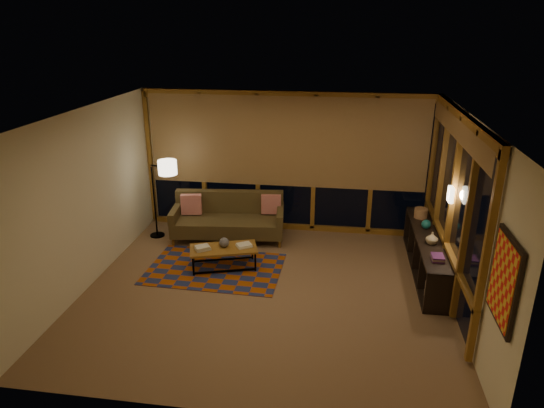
# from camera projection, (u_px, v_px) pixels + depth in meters

# --- Properties ---
(floor) EXTENTS (5.50, 5.00, 0.01)m
(floor) POSITION_uv_depth(u_px,v_px,m) (266.00, 291.00, 7.43)
(floor) COLOR #967651
(floor) RESTS_ON ground
(ceiling) EXTENTS (5.50, 5.00, 0.01)m
(ceiling) POSITION_uv_depth(u_px,v_px,m) (265.00, 115.00, 6.47)
(ceiling) COLOR silver
(ceiling) RESTS_ON walls
(walls) EXTENTS (5.51, 5.01, 2.70)m
(walls) POSITION_uv_depth(u_px,v_px,m) (265.00, 209.00, 6.95)
(walls) COLOR beige
(walls) RESTS_ON floor
(window_wall_back) EXTENTS (5.30, 0.16, 2.60)m
(window_wall_back) POSITION_uv_depth(u_px,v_px,m) (286.00, 163.00, 9.20)
(window_wall_back) COLOR #90621E
(window_wall_back) RESTS_ON walls
(window_wall_right) EXTENTS (0.16, 3.70, 2.60)m
(window_wall_right) POSITION_uv_depth(u_px,v_px,m) (451.00, 204.00, 7.14)
(window_wall_right) COLOR #90621E
(window_wall_right) RESTS_ON walls
(wall_art) EXTENTS (0.06, 0.74, 0.94)m
(wall_art) POSITION_uv_depth(u_px,v_px,m) (504.00, 281.00, 4.83)
(wall_art) COLOR red
(wall_art) RESTS_ON walls
(wall_sconce) EXTENTS (0.12, 0.18, 0.22)m
(wall_sconce) POSITION_uv_depth(u_px,v_px,m) (451.00, 194.00, 6.94)
(wall_sconce) COLOR #FAEDCB
(wall_sconce) RESTS_ON walls
(sofa) EXTENTS (2.14, 1.05, 0.84)m
(sofa) POSITION_uv_depth(u_px,v_px,m) (228.00, 218.00, 9.07)
(sofa) COLOR #463D1F
(sofa) RESTS_ON floor
(pillow_left) EXTENTS (0.40, 0.19, 0.38)m
(pillow_left) POSITION_uv_depth(u_px,v_px,m) (191.00, 205.00, 9.16)
(pillow_left) COLOR red
(pillow_left) RESTS_ON sofa
(pillow_right) EXTENTS (0.38, 0.16, 0.37)m
(pillow_right) POSITION_uv_depth(u_px,v_px,m) (271.00, 206.00, 9.17)
(pillow_right) COLOR red
(pillow_right) RESTS_ON sofa
(area_rug) EXTENTS (2.23, 1.52, 0.01)m
(area_rug) POSITION_uv_depth(u_px,v_px,m) (215.00, 269.00, 8.09)
(area_rug) COLOR #99410C
(area_rug) RESTS_ON floor
(coffee_table) EXTENTS (1.20, 0.81, 0.37)m
(coffee_table) POSITION_uv_depth(u_px,v_px,m) (224.00, 258.00, 8.07)
(coffee_table) COLOR #90621E
(coffee_table) RESTS_ON floor
(book_stack_a) EXTENTS (0.32, 0.31, 0.07)m
(book_stack_a) POSITION_uv_depth(u_px,v_px,m) (203.00, 248.00, 7.93)
(book_stack_a) COLOR beige
(book_stack_a) RESTS_ON coffee_table
(book_stack_b) EXTENTS (0.33, 0.31, 0.05)m
(book_stack_b) POSITION_uv_depth(u_px,v_px,m) (244.00, 245.00, 8.04)
(book_stack_b) COLOR beige
(book_stack_b) RESTS_ON coffee_table
(ceramic_pot) EXTENTS (0.23, 0.23, 0.17)m
(ceramic_pot) POSITION_uv_depth(u_px,v_px,m) (224.00, 242.00, 8.02)
(ceramic_pot) COLOR black
(ceramic_pot) RESTS_ON coffee_table
(floor_lamp) EXTENTS (0.59, 0.46, 1.55)m
(floor_lamp) POSITION_uv_depth(u_px,v_px,m) (154.00, 198.00, 9.08)
(floor_lamp) COLOR black
(floor_lamp) RESTS_ON floor
(bookshelf) EXTENTS (0.40, 2.59, 0.65)m
(bookshelf) POSITION_uv_depth(u_px,v_px,m) (426.00, 254.00, 7.90)
(bookshelf) COLOR black
(bookshelf) RESTS_ON floor
(basket) EXTENTS (0.27, 0.27, 0.17)m
(basket) POSITION_uv_depth(u_px,v_px,m) (421.00, 213.00, 8.47)
(basket) COLOR #AF7C4B
(basket) RESTS_ON bookshelf
(teal_bowl) EXTENTS (0.16, 0.16, 0.15)m
(teal_bowl) POSITION_uv_depth(u_px,v_px,m) (426.00, 224.00, 8.02)
(teal_bowl) COLOR #16605B
(teal_bowl) RESTS_ON bookshelf
(vase) EXTENTS (0.23, 0.23, 0.19)m
(vase) POSITION_uv_depth(u_px,v_px,m) (432.00, 238.00, 7.46)
(vase) COLOR tan
(vase) RESTS_ON bookshelf
(shelf_book_stack) EXTENTS (0.22, 0.28, 0.08)m
(shelf_book_stack) POSITION_uv_depth(u_px,v_px,m) (438.00, 258.00, 6.98)
(shelf_book_stack) COLOR beige
(shelf_book_stack) RESTS_ON bookshelf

